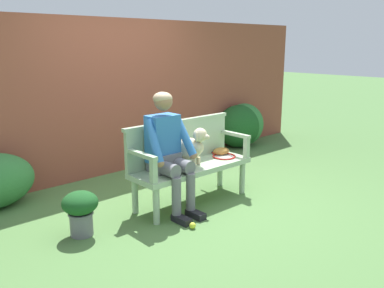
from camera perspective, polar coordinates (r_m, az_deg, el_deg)
ground_plane at (r=4.85m, az=0.00°, el=-8.15°), size 40.00×40.00×0.00m
brick_garden_fence at (r=5.96m, az=-11.52°, el=6.53°), size 8.00×0.30×2.17m
hedge_bush_far_right at (r=7.36m, az=6.59°, el=2.53°), size 0.87×0.71×0.76m
hedge_bush_mid_right at (r=7.49m, az=7.28°, el=2.74°), size 0.77×0.69×0.77m
garden_bench at (r=4.72m, az=0.00°, el=-3.70°), size 1.51×0.50×0.46m
bench_backrest at (r=4.80m, az=-1.79°, el=0.52°), size 1.55×0.06×0.50m
bench_armrest_left_end at (r=4.15m, az=-6.49°, el=-2.46°), size 0.06×0.50×0.28m
bench_armrest_right_end at (r=5.08m, az=6.63°, el=0.60°), size 0.06×0.50×0.28m
person_seated at (r=4.39m, az=-3.44°, el=-0.55°), size 0.56×0.65×1.33m
dog_on_bench at (r=4.65m, az=-0.02°, el=-0.31°), size 0.31×0.44×0.44m
tennis_racket at (r=5.06m, az=4.31°, el=-1.66°), size 0.30×0.57×0.03m
baseball_glove at (r=5.13m, az=4.12°, el=-1.01°), size 0.25×0.21×0.09m
tennis_ball at (r=4.19m, az=0.09°, el=-11.39°), size 0.07×0.07×0.07m
potted_plant at (r=4.11m, az=-15.41°, el=-8.82°), size 0.35×0.35×0.45m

